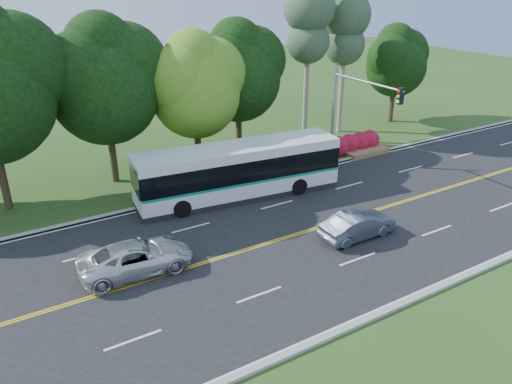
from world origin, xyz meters
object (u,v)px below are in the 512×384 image
sedan (358,225)px  traffic_signal (353,104)px  suv (136,258)px  transit_bus (238,172)px

sedan → traffic_signal: bearing=-37.7°
traffic_signal → sedan: 9.97m
sedan → suv: 11.07m
suv → transit_bus: bearing=-56.0°
sedan → suv: bearing=75.6°
traffic_signal → sedan: (-5.58, -7.24, -3.97)m
traffic_signal → suv: 17.37m
transit_bus → traffic_signal: bearing=4.5°
sedan → suv: (-10.72, 2.75, 0.03)m
traffic_signal → suv: size_ratio=1.36×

